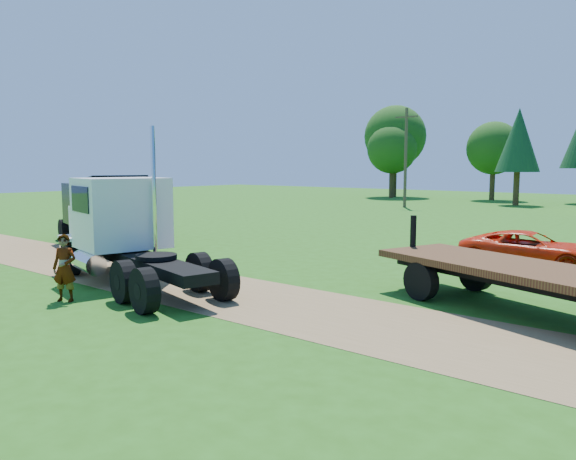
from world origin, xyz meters
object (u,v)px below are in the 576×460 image
Objects in this scene: navy_truck at (108,209)px; spectator_a at (65,268)px; black_dump_truck at (100,207)px; flatbed_trailer at (533,279)px; white_semi_tractor at (122,229)px; orange_pickup at (530,250)px.

navy_truck is 3.66× the size of spectator_a.
black_dump_truck reaches higher than navy_truck.
white_semi_tractor is at bearing -142.71° from flatbed_trailer.
white_semi_tractor reaches higher than spectator_a.
orange_pickup is 7.41m from flatbed_trailer.
black_dump_truck is at bearing 112.39° from spectator_a.
orange_pickup is 0.54× the size of flatbed_trailer.
orange_pickup is (20.16, 4.98, -0.83)m from navy_truck.
flatbed_trailer is (22.33, -2.10, -0.55)m from navy_truck.
white_semi_tractor reaches higher than navy_truck.
white_semi_tractor is 1.07× the size of black_dump_truck.
white_semi_tractor is at bearing 132.08° from orange_pickup.
white_semi_tractor is at bearing -10.25° from black_dump_truck.
white_semi_tractor is 0.93× the size of flatbed_trailer.
navy_truck is at bearing 159.34° from black_dump_truck.
white_semi_tractor is 14.78m from orange_pickup.
black_dump_truck is at bearing 165.83° from white_semi_tractor.
flatbed_trailer reaches higher than orange_pickup.
navy_truck is at bearing -166.70° from flatbed_trailer.
orange_pickup is at bearing 125.74° from flatbed_trailer.
white_semi_tractor reaches higher than orange_pickup.
flatbed_trailer is 12.61m from spectator_a.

